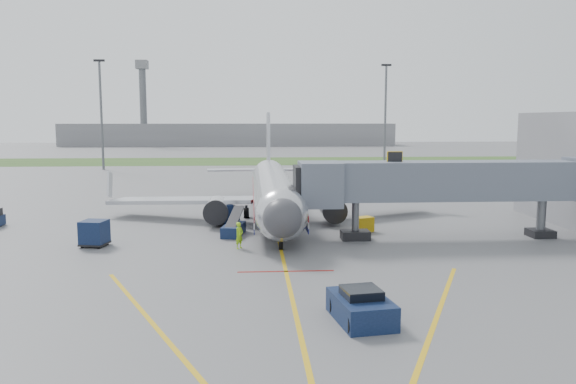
{
  "coord_description": "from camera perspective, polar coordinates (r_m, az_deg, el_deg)",
  "views": [
    {
      "loc": [
        -2.07,
        -37.73,
        9.31
      ],
      "look_at": [
        1.02,
        9.62,
        3.2
      ],
      "focal_mm": 35.0,
      "sensor_mm": 36.0,
      "label": 1
    }
  ],
  "objects": [
    {
      "name": "airliner",
      "position": [
        53.43,
        -1.48,
        0.17
      ],
      "size": [
        32.1,
        35.67,
        10.25
      ],
      "color": "silver",
      "rests_on": "ground"
    },
    {
      "name": "light_mast_left",
      "position": [
        111.3,
        -18.44,
        7.72
      ],
      "size": [
        2.0,
        0.44,
        20.4
      ],
      "color": "#595B60",
      "rests_on": "ground"
    },
    {
      "name": "control_tower",
      "position": [
        206.4,
        -14.52,
        9.33
      ],
      "size": [
        4.0,
        4.0,
        30.0
      ],
      "color": "#595B60",
      "rests_on": "ground"
    },
    {
      "name": "ramp_worker",
      "position": [
        41.04,
        -4.97,
        -4.41
      ],
      "size": [
        0.81,
        0.84,
        1.95
      ],
      "primitive_type": "imported",
      "rotation": [
        0.0,
        0.0,
        0.86
      ],
      "color": "#91D218",
      "rests_on": "ground"
    },
    {
      "name": "baggage_cart_b",
      "position": [
        50.46,
        -5.98,
        -2.37
      ],
      "size": [
        1.97,
        1.97,
        1.64
      ],
      "color": "#0B1732",
      "rests_on": "ground"
    },
    {
      "name": "jet_bridge",
      "position": [
        45.52,
        15.44,
        0.97
      ],
      "size": [
        25.3,
        4.0,
        6.9
      ],
      "color": "slate",
      "rests_on": "ground"
    },
    {
      "name": "ground",
      "position": [
        38.91,
        -0.58,
        -6.5
      ],
      "size": [
        400.0,
        400.0,
        0.0
      ],
      "primitive_type": "plane",
      "color": "#565659",
      "rests_on": "ground"
    },
    {
      "name": "apron_markings",
      "position": [
        31.79,
        0.16,
        -9.68
      ],
      "size": [
        21.52,
        50.0,
        0.01
      ],
      "color": "gold",
      "rests_on": "ground"
    },
    {
      "name": "baggage_cart_a",
      "position": [
        50.44,
        -6.61,
        -2.25
      ],
      "size": [
        1.95,
        1.95,
        1.86
      ],
      "color": "#0B1732",
      "rests_on": "ground"
    },
    {
      "name": "grass_strip",
      "position": [
        128.08,
        -2.8,
        3.16
      ],
      "size": [
        300.0,
        25.0,
        0.01
      ],
      "primitive_type": "cube",
      "color": "#2D4C1E",
      "rests_on": "ground"
    },
    {
      "name": "baggage_cart_c",
      "position": [
        44.03,
        -19.08,
        -3.97
      ],
      "size": [
        2.11,
        2.11,
        1.93
      ],
      "color": "#0B1732",
      "rests_on": "ground"
    },
    {
      "name": "ground_power_cart",
      "position": [
        47.47,
        7.66,
        -3.29
      ],
      "size": [
        1.84,
        1.58,
        1.25
      ],
      "color": "#C99A0B",
      "rests_on": "ground"
    },
    {
      "name": "distant_terminal",
      "position": [
        207.94,
        -5.95,
        5.83
      ],
      "size": [
        120.0,
        14.0,
        8.0
      ],
      "primitive_type": "cube",
      "color": "slate",
      "rests_on": "ground"
    },
    {
      "name": "belt_loader",
      "position": [
        45.98,
        -5.55,
        -3.73
      ],
      "size": [
        2.0,
        4.35,
        2.05
      ],
      "color": "#0B1732",
      "rests_on": "ground"
    },
    {
      "name": "light_mast_right",
      "position": [
        115.94,
        9.86,
        7.95
      ],
      "size": [
        2.0,
        0.44,
        20.4
      ],
      "color": "#595B60",
      "rests_on": "ground"
    },
    {
      "name": "pushback_tug",
      "position": [
        26.85,
        7.43,
        -11.52
      ],
      "size": [
        2.86,
        4.09,
        1.57
      ],
      "color": "#0B1732",
      "rests_on": "ground"
    }
  ]
}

